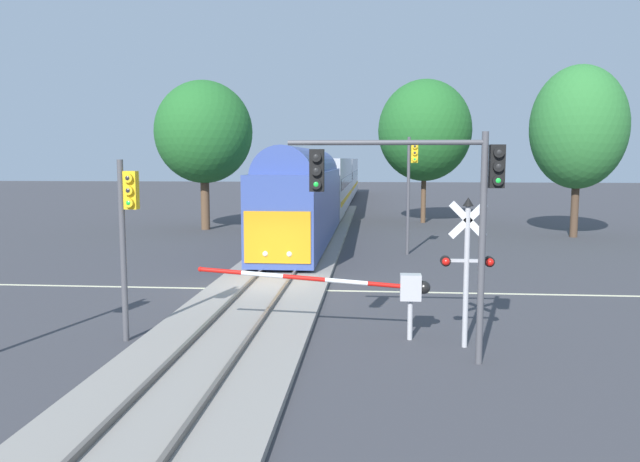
{
  "coord_description": "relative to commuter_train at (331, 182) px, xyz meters",
  "views": [
    {
      "loc": [
        3.92,
        -22.68,
        4.88
      ],
      "look_at": [
        1.78,
        2.03,
        2.0
      ],
      "focal_mm": 34.9,
      "sensor_mm": 36.0,
      "label": 1
    }
  ],
  "objects": [
    {
      "name": "road_centre_stripe",
      "position": [
        -0.0,
        -34.39,
        -2.73
      ],
      "size": [
        44.0,
        0.2,
        0.01
      ],
      "color": "beige",
      "rests_on": "ground"
    },
    {
      "name": "crossing_signal_mast",
      "position": [
        6.32,
        -41.08,
        -0.34
      ],
      "size": [
        1.36,
        0.44,
        3.91
      ],
      "color": "#B2B2B7",
      "rests_on": "ground"
    },
    {
      "name": "ground_plane",
      "position": [
        -0.0,
        -34.39,
        -2.73
      ],
      "size": [
        220.0,
        220.0,
        0.0
      ],
      "primitive_type": "plane",
      "color": "#3D3D42"
    },
    {
      "name": "railway_track",
      "position": [
        -0.0,
        -34.39,
        -2.64
      ],
      "size": [
        4.4,
        80.0,
        0.32
      ],
      "color": "gray",
      "rests_on": "ground"
    },
    {
      "name": "elm_centre_background",
      "position": [
        7.72,
        -8.95,
        4.29
      ],
      "size": [
        7.03,
        7.03,
        10.85
      ],
      "color": "brown",
      "rests_on": "ground"
    },
    {
      "name": "traffic_signal_far_side",
      "position": [
        5.8,
        -25.23,
        1.26
      ],
      "size": [
        0.53,
        0.38,
        5.98
      ],
      "color": "#4C4C51",
      "rests_on": "ground"
    },
    {
      "name": "traffic_signal_median",
      "position": [
        -2.56,
        -41.28,
        0.53
      ],
      "size": [
        0.53,
        0.38,
        4.87
      ],
      "color": "#4C4C51",
      "rests_on": "ground"
    },
    {
      "name": "crossing_gate_near",
      "position": [
        4.16,
        -40.49,
        -1.29
      ],
      "size": [
        6.37,
        0.4,
        1.92
      ],
      "color": "#B7B7BC",
      "rests_on": "ground"
    },
    {
      "name": "oak_behind_train",
      "position": [
        -7.73,
        -14.91,
        3.96
      ],
      "size": [
        6.66,
        6.66,
        10.2
      ],
      "color": "brown",
      "rests_on": "ground"
    },
    {
      "name": "traffic_signal_near_right",
      "position": [
        5.14,
        -42.39,
        1.44
      ],
      "size": [
        5.03,
        0.38,
        5.51
      ],
      "color": "#4C4C51",
      "rests_on": "ground"
    },
    {
      "name": "commuter_train",
      "position": [
        0.0,
        0.0,
        0.0
      ],
      "size": [
        3.04,
        68.53,
        5.16
      ],
      "color": "#384C93",
      "rests_on": "railway_track"
    },
    {
      "name": "maple_right_background",
      "position": [
        16.44,
        -17.14,
        4.07
      ],
      "size": [
        5.82,
        5.82,
        10.61
      ],
      "color": "#4C3828",
      "rests_on": "ground"
    }
  ]
}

